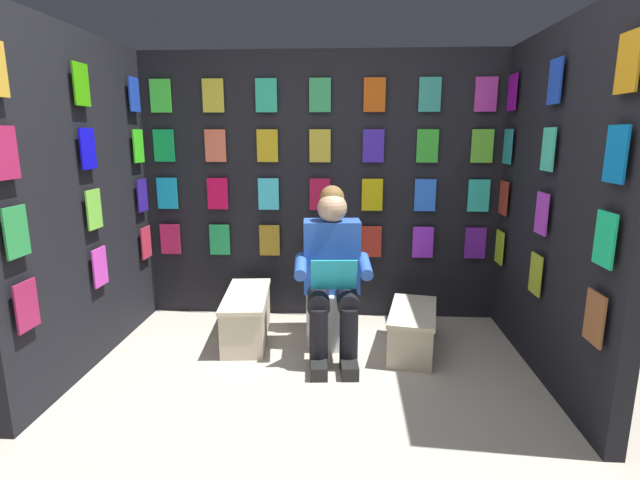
{
  "coord_description": "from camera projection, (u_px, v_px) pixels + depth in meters",
  "views": [
    {
      "loc": [
        -0.23,
        2.08,
        1.53
      ],
      "look_at": [
        -0.05,
        -1.02,
        0.85
      ],
      "focal_mm": 26.74,
      "sensor_mm": 36.0,
      "label": 1
    }
  ],
  "objects": [
    {
      "name": "ground_plane",
      "position": [
        298.0,
        450.0,
        2.37
      ],
      "size": [
        30.0,
        30.0,
        0.0
      ],
      "primitive_type": "plane",
      "color": "#B2A899"
    },
    {
      "name": "display_wall_left",
      "position": [
        556.0,
        207.0,
        2.95
      ],
      "size": [
        0.14,
        1.86,
        2.2
      ],
      "color": "black",
      "rests_on": "ground"
    },
    {
      "name": "display_wall_back",
      "position": [
        321.0,
        188.0,
        3.99
      ],
      "size": [
        3.05,
        0.14,
        2.2
      ],
      "color": "black",
      "rests_on": "ground"
    },
    {
      "name": "display_wall_right",
      "position": [
        81.0,
        203.0,
        3.13
      ],
      "size": [
        0.14,
        1.86,
        2.2
      ],
      "color": "black",
      "rests_on": "ground"
    },
    {
      "name": "toilet",
      "position": [
        331.0,
        298.0,
        3.61
      ],
      "size": [
        0.42,
        0.57,
        0.77
      ],
      "rotation": [
        0.0,
        0.0,
        0.08
      ],
      "color": "white",
      "rests_on": "ground"
    },
    {
      "name": "person_reading",
      "position": [
        332.0,
        272.0,
        3.33
      ],
      "size": [
        0.55,
        0.71,
        1.19
      ],
      "rotation": [
        0.0,
        0.0,
        0.08
      ],
      "color": "blue",
      "rests_on": "ground"
    },
    {
      "name": "comic_longbox_near",
      "position": [
        247.0,
        316.0,
        3.64
      ],
      "size": [
        0.39,
        0.81,
        0.36
      ],
      "rotation": [
        0.0,
        0.0,
        0.09
      ],
      "color": "beige",
      "rests_on": "ground"
    },
    {
      "name": "comic_longbox_far",
      "position": [
        412.0,
        330.0,
        3.43
      ],
      "size": [
        0.43,
        0.71,
        0.32
      ],
      "rotation": [
        0.0,
        0.0,
        -0.18
      ],
      "color": "beige",
      "rests_on": "ground"
    }
  ]
}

